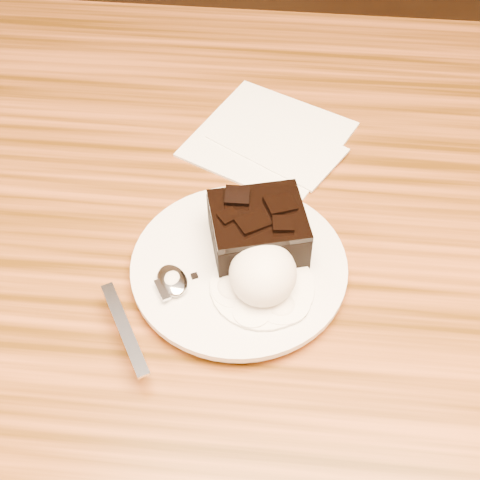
# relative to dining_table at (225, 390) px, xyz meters

# --- Properties ---
(dining_table) EXTENTS (1.20, 0.80, 0.75)m
(dining_table) POSITION_rel_dining_table_xyz_m (0.00, 0.00, 0.00)
(dining_table) COLOR #3D2206
(dining_table) RESTS_ON floor
(plate) EXTENTS (0.21, 0.21, 0.02)m
(plate) POSITION_rel_dining_table_xyz_m (0.03, -0.07, 0.38)
(plate) COLOR silver
(plate) RESTS_ON dining_table
(brownie) EXTENTS (0.10, 0.09, 0.04)m
(brownie) POSITION_rel_dining_table_xyz_m (0.04, -0.04, 0.41)
(brownie) COLOR black
(brownie) RESTS_ON plate
(ice_cream_scoop) EXTENTS (0.06, 0.07, 0.05)m
(ice_cream_scoop) POSITION_rel_dining_table_xyz_m (0.05, -0.09, 0.41)
(ice_cream_scoop) COLOR white
(ice_cream_scoop) RESTS_ON plate
(melt_puddle) EXTENTS (0.10, 0.10, 0.00)m
(melt_puddle) POSITION_rel_dining_table_xyz_m (0.05, -0.09, 0.39)
(melt_puddle) COLOR white
(melt_puddle) RESTS_ON plate
(spoon) EXTENTS (0.10, 0.15, 0.01)m
(spoon) POSITION_rel_dining_table_xyz_m (-0.03, -0.10, 0.40)
(spoon) COLOR silver
(spoon) RESTS_ON plate
(napkin) EXTENTS (0.21, 0.21, 0.01)m
(napkin) POSITION_rel_dining_table_xyz_m (0.04, 0.13, 0.38)
(napkin) COLOR white
(napkin) RESTS_ON dining_table
(crumb_a) EXTENTS (0.01, 0.01, 0.00)m
(crumb_a) POSITION_rel_dining_table_xyz_m (-0.01, -0.09, 0.39)
(crumb_a) COLOR black
(crumb_a) RESTS_ON plate
(crumb_b) EXTENTS (0.01, 0.01, 0.00)m
(crumb_b) POSITION_rel_dining_table_xyz_m (0.07, -0.08, 0.39)
(crumb_b) COLOR black
(crumb_b) RESTS_ON plate
(crumb_c) EXTENTS (0.01, 0.00, 0.00)m
(crumb_c) POSITION_rel_dining_table_xyz_m (0.09, -0.05, 0.39)
(crumb_c) COLOR black
(crumb_c) RESTS_ON plate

